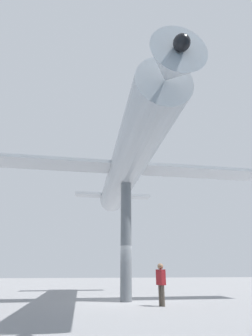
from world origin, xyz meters
TOP-DOWN VIEW (x-y plane):
  - ground_plane at (0.00, 0.00)m, footprint 80.00×80.00m
  - support_pylon_central at (0.00, 0.00)m, footprint 0.56×0.56m
  - suspended_airplane at (-0.00, 0.27)m, footprint 18.22×16.28m
  - visitor_person at (-1.21, 1.82)m, footprint 0.35×0.45m

SIDE VIEW (x-z plane):
  - ground_plane at x=0.00m, z-range 0.00..0.00m
  - visitor_person at x=-1.21m, z-range 0.12..1.77m
  - support_pylon_central at x=0.00m, z-range 0.00..5.75m
  - suspended_airplane at x=0.00m, z-range 5.18..8.20m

